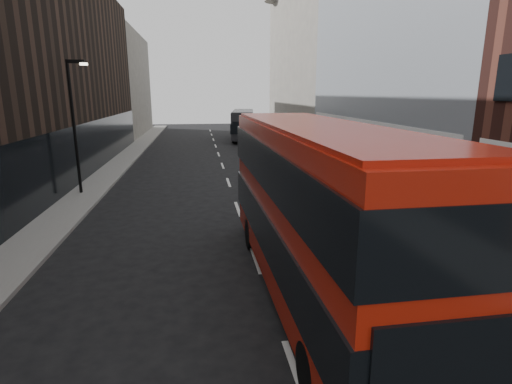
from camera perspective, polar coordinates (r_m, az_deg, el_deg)
name	(u,v)px	position (r m, az deg, el deg)	size (l,w,h in m)	color
sidewalk_right	(320,165)	(31.43, 9.13, 3.88)	(3.00, 80.00, 0.15)	slate
sidewalk_left	(113,170)	(30.66, -19.79, 2.98)	(2.00, 80.00, 0.15)	slate
building_modern_block	(405,21)	(29.11, 20.53, 21.87)	(5.03, 22.00, 20.00)	#A0A6AA
building_victorian	(307,57)	(50.46, 7.33, 18.60)	(6.50, 24.00, 21.00)	#6A655D
building_left_mid	(72,73)	(35.91, -24.81, 15.16)	(5.00, 24.00, 14.00)	black
building_left_far	(122,85)	(57.37, -18.55, 14.29)	(5.00, 20.00, 13.00)	#6A655D
street_lamp	(75,118)	(23.47, -24.47, 9.56)	(1.06, 0.22, 7.00)	black
red_bus	(315,204)	(10.69, 8.46, -1.68)	(2.97, 11.78, 4.73)	#AC190A
grey_bus	(243,124)	(48.70, -1.86, 9.68)	(3.92, 10.89, 3.45)	black
car_a	(282,205)	(17.58, 3.80, -1.90)	(1.62, 4.02, 1.37)	black
car_b	(291,167)	(27.26, 4.96, 3.65)	(1.32, 3.80, 1.25)	#969A9F
car_c	(258,144)	(37.95, 0.23, 6.81)	(2.11, 5.20, 1.51)	black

